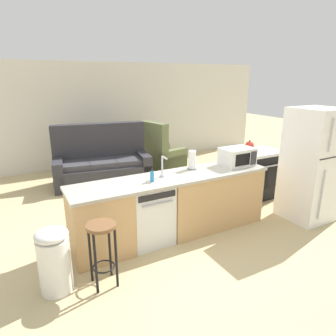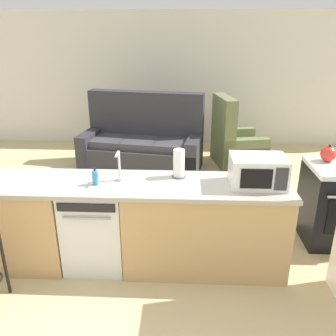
{
  "view_description": "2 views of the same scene",
  "coord_description": "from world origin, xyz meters",
  "px_view_note": "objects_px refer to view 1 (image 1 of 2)",
  "views": [
    {
      "loc": [
        -1.8,
        -3.46,
        2.23
      ],
      "look_at": [
        0.36,
        0.54,
        0.84
      ],
      "focal_mm": 32.0,
      "sensor_mm": 36.0,
      "label": 1
    },
    {
      "loc": [
        0.61,
        -3.05,
        2.25
      ],
      "look_at": [
        0.46,
        0.11,
        1.01
      ],
      "focal_mm": 38.0,
      "sensor_mm": 36.0,
      "label": 2
    }
  ],
  "objects_px": {
    "microwave": "(237,157)",
    "soap_bottle": "(152,176)",
    "kettle": "(250,146)",
    "couch": "(102,165)",
    "trash_bin": "(54,259)",
    "paper_towel_roll": "(192,160)",
    "stove_range": "(259,173)",
    "bar_stool": "(102,241)",
    "armchair": "(161,156)",
    "refrigerator": "(312,165)",
    "dishwasher": "(148,213)"
  },
  "relations": [
    {
      "from": "stove_range",
      "to": "paper_towel_roll",
      "type": "bearing_deg",
      "value": -167.88
    },
    {
      "from": "kettle",
      "to": "trash_bin",
      "type": "xyz_separation_m",
      "value": [
        -3.75,
        -1.15,
        -0.61
      ]
    },
    {
      "from": "paper_towel_roll",
      "to": "armchair",
      "type": "distance_m",
      "value": 3.05
    },
    {
      "from": "soap_bottle",
      "to": "kettle",
      "type": "height_order",
      "value": "kettle"
    },
    {
      "from": "kettle",
      "to": "armchair",
      "type": "height_order",
      "value": "armchair"
    },
    {
      "from": "dishwasher",
      "to": "microwave",
      "type": "relative_size",
      "value": 1.68
    },
    {
      "from": "bar_stool",
      "to": "dishwasher",
      "type": "bearing_deg",
      "value": 36.62
    },
    {
      "from": "armchair",
      "to": "trash_bin",
      "type": "bearing_deg",
      "value": -131.33
    },
    {
      "from": "bar_stool",
      "to": "stove_range",
      "type": "bearing_deg",
      "value": 18.75
    },
    {
      "from": "bar_stool",
      "to": "couch",
      "type": "relative_size",
      "value": 0.35
    },
    {
      "from": "soap_bottle",
      "to": "trash_bin",
      "type": "bearing_deg",
      "value": -163.12
    },
    {
      "from": "microwave",
      "to": "bar_stool",
      "type": "distance_m",
      "value": 2.49
    },
    {
      "from": "stove_range",
      "to": "bar_stool",
      "type": "bearing_deg",
      "value": -161.25
    },
    {
      "from": "soap_bottle",
      "to": "couch",
      "type": "bearing_deg",
      "value": 87.73
    },
    {
      "from": "kettle",
      "to": "microwave",
      "type": "bearing_deg",
      "value": -142.82
    },
    {
      "from": "kettle",
      "to": "couch",
      "type": "xyz_separation_m",
      "value": [
        -2.28,
        2.09,
        -0.59
      ]
    },
    {
      "from": "armchair",
      "to": "dishwasher",
      "type": "bearing_deg",
      "value": -120.07
    },
    {
      "from": "stove_range",
      "to": "bar_stool",
      "type": "distance_m",
      "value": 3.62
    },
    {
      "from": "stove_range",
      "to": "refrigerator",
      "type": "relative_size",
      "value": 0.5
    },
    {
      "from": "refrigerator",
      "to": "soap_bottle",
      "type": "distance_m",
      "value": 2.61
    },
    {
      "from": "microwave",
      "to": "soap_bottle",
      "type": "bearing_deg",
      "value": -177.78
    },
    {
      "from": "soap_bottle",
      "to": "trash_bin",
      "type": "relative_size",
      "value": 0.24
    },
    {
      "from": "bar_stool",
      "to": "microwave",
      "type": "bearing_deg",
      "value": 14.54
    },
    {
      "from": "microwave",
      "to": "bar_stool",
      "type": "bearing_deg",
      "value": -165.46
    },
    {
      "from": "dishwasher",
      "to": "armchair",
      "type": "height_order",
      "value": "armchair"
    },
    {
      "from": "stove_range",
      "to": "refrigerator",
      "type": "bearing_deg",
      "value": -90.01
    },
    {
      "from": "refrigerator",
      "to": "stove_range",
      "type": "bearing_deg",
      "value": 89.99
    },
    {
      "from": "kettle",
      "to": "couch",
      "type": "relative_size",
      "value": 0.1
    },
    {
      "from": "dishwasher",
      "to": "paper_towel_roll",
      "type": "bearing_deg",
      "value": 11.45
    },
    {
      "from": "dishwasher",
      "to": "kettle",
      "type": "distance_m",
      "value": 2.59
    },
    {
      "from": "refrigerator",
      "to": "kettle",
      "type": "distance_m",
      "value": 1.24
    },
    {
      "from": "soap_bottle",
      "to": "stove_range",
      "type": "bearing_deg",
      "value": 13.36
    },
    {
      "from": "kettle",
      "to": "paper_towel_roll",
      "type": "bearing_deg",
      "value": -162.41
    },
    {
      "from": "kettle",
      "to": "trash_bin",
      "type": "height_order",
      "value": "kettle"
    },
    {
      "from": "kettle",
      "to": "couch",
      "type": "distance_m",
      "value": 3.15
    },
    {
      "from": "microwave",
      "to": "soap_bottle",
      "type": "xyz_separation_m",
      "value": [
        -1.5,
        -0.06,
        -0.07
      ]
    },
    {
      "from": "dishwasher",
      "to": "armchair",
      "type": "relative_size",
      "value": 0.7
    },
    {
      "from": "paper_towel_roll",
      "to": "trash_bin",
      "type": "xyz_separation_m",
      "value": [
        -2.12,
        -0.63,
        -0.66
      ]
    },
    {
      "from": "microwave",
      "to": "couch",
      "type": "distance_m",
      "value": 3.16
    },
    {
      "from": "bar_stool",
      "to": "armchair",
      "type": "height_order",
      "value": "armchair"
    },
    {
      "from": "couch",
      "to": "paper_towel_roll",
      "type": "bearing_deg",
      "value": -75.8
    },
    {
      "from": "paper_towel_roll",
      "to": "bar_stool",
      "type": "height_order",
      "value": "paper_towel_roll"
    },
    {
      "from": "microwave",
      "to": "kettle",
      "type": "distance_m",
      "value": 1.13
    },
    {
      "from": "dishwasher",
      "to": "bar_stool",
      "type": "relative_size",
      "value": 1.14
    },
    {
      "from": "couch",
      "to": "trash_bin",
      "type": "bearing_deg",
      "value": -114.37
    },
    {
      "from": "microwave",
      "to": "bar_stool",
      "type": "relative_size",
      "value": 0.68
    },
    {
      "from": "soap_bottle",
      "to": "couch",
      "type": "distance_m",
      "value": 2.89
    },
    {
      "from": "bar_stool",
      "to": "trash_bin",
      "type": "distance_m",
      "value": 0.53
    },
    {
      "from": "refrigerator",
      "to": "armchair",
      "type": "bearing_deg",
      "value": 103.79
    },
    {
      "from": "microwave",
      "to": "trash_bin",
      "type": "distance_m",
      "value": 2.96
    }
  ]
}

